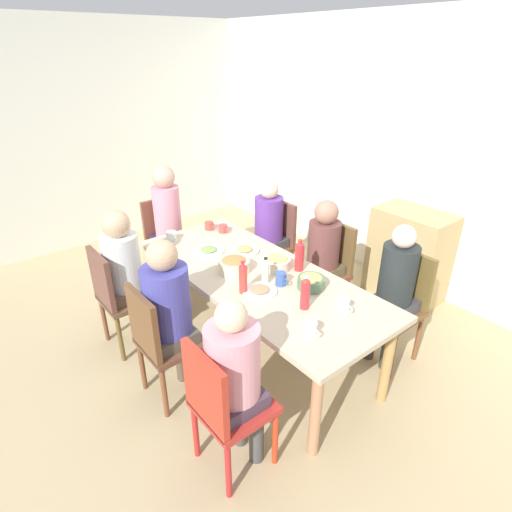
# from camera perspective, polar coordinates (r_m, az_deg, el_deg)

# --- Properties ---
(ground_plane) EXTENTS (7.21, 7.21, 0.00)m
(ground_plane) POSITION_cam_1_polar(r_m,az_deg,el_deg) (3.60, -0.00, -12.52)
(ground_plane) COLOR tan
(wall_back) EXTENTS (6.25, 0.12, 2.60)m
(wall_back) POSITION_cam_1_polar(r_m,az_deg,el_deg) (4.44, 21.03, 12.27)
(wall_back) COLOR silver
(wall_back) RESTS_ON ground_plane
(wall_left) EXTENTS (0.12, 4.12, 2.60)m
(wall_left) POSITION_cam_1_polar(r_m,az_deg,el_deg) (5.61, -20.80, 15.03)
(wall_left) COLOR silver
(wall_left) RESTS_ON ground_plane
(dining_table) EXTENTS (2.20, 0.90, 0.73)m
(dining_table) POSITION_cam_1_polar(r_m,az_deg,el_deg) (3.23, -0.00, -3.52)
(dining_table) COLOR #C6B394
(dining_table) RESTS_ON ground_plane
(chair_0) EXTENTS (0.40, 0.40, 0.90)m
(chair_0) POSITION_cam_1_polar(r_m,az_deg,el_deg) (3.81, 9.79, -1.35)
(chair_0) COLOR brown
(chair_0) RESTS_ON ground_plane
(person_0) EXTENTS (0.30, 0.30, 1.15)m
(person_0) POSITION_cam_1_polar(r_m,az_deg,el_deg) (3.67, 9.03, 0.63)
(person_0) COLOR #515538
(person_0) RESTS_ON ground_plane
(chair_1) EXTENTS (0.40, 0.40, 0.90)m
(chair_1) POSITION_cam_1_polar(r_m,az_deg,el_deg) (2.46, -4.64, -19.41)
(chair_1) COLOR #B52D26
(chair_1) RESTS_ON ground_plane
(person_1) EXTENTS (0.30, 0.30, 1.15)m
(person_1) POSITION_cam_1_polar(r_m,az_deg,el_deg) (2.37, -2.92, -15.49)
(person_1) COLOR #454441
(person_1) RESTS_ON ground_plane
(chair_2) EXTENTS (0.40, 0.40, 0.90)m
(chair_2) POSITION_cam_1_polar(r_m,az_deg,el_deg) (3.52, -18.40, -4.93)
(chair_2) COLOR brown
(chair_2) RESTS_ON ground_plane
(person_2) EXTENTS (0.30, 0.30, 1.20)m
(person_2) POSITION_cam_1_polar(r_m,az_deg,el_deg) (3.45, -17.50, -1.52)
(person_2) COLOR brown
(person_2) RESTS_ON ground_plane
(chair_3) EXTENTS (0.40, 0.40, 0.90)m
(chair_3) POSITION_cam_1_polar(r_m,az_deg,el_deg) (2.95, -12.93, -10.95)
(chair_3) COLOR brown
(chair_3) RESTS_ON ground_plane
(person_3) EXTENTS (0.31, 0.31, 1.22)m
(person_3) POSITION_cam_1_polar(r_m,az_deg,el_deg) (2.85, -11.77, -6.80)
(person_3) COLOR brown
(person_3) RESTS_ON ground_plane
(chair_4) EXTENTS (0.40, 0.40, 0.90)m
(chair_4) POSITION_cam_1_polar(r_m,az_deg,el_deg) (3.45, 18.86, -5.78)
(chair_4) COLOR brown
(chair_4) RESTS_ON ground_plane
(person_4) EXTENTS (0.30, 0.30, 1.16)m
(person_4) POSITION_cam_1_polar(r_m,az_deg,el_deg) (3.29, 18.38, -3.86)
(person_4) COLOR #363F39
(person_4) RESTS_ON ground_plane
(chair_5) EXTENTS (0.40, 0.40, 0.90)m
(chair_5) POSITION_cam_1_polar(r_m,az_deg,el_deg) (4.27, 2.52, 2.25)
(chair_5) COLOR brown
(chair_5) RESTS_ON ground_plane
(person_5) EXTENTS (0.30, 0.30, 1.14)m
(person_5) POSITION_cam_1_polar(r_m,az_deg,el_deg) (4.15, 1.60, 4.02)
(person_5) COLOR #3F4139
(person_5) RESTS_ON ground_plane
(chair_6) EXTENTS (0.40, 0.40, 0.90)m
(chair_6) POSITION_cam_1_polar(r_m,az_deg,el_deg) (4.42, -12.14, 2.52)
(chair_6) COLOR brown
(chair_6) RESTS_ON ground_plane
(person_6) EXTENTS (0.30, 0.30, 1.27)m
(person_6) POSITION_cam_1_polar(r_m,az_deg,el_deg) (4.25, -11.87, 5.12)
(person_6) COLOR #2B2C43
(person_6) RESTS_ON ground_plane
(plate_0) EXTENTS (0.24, 0.24, 0.04)m
(plate_0) POSITION_cam_1_polar(r_m,az_deg,el_deg) (3.52, -1.55, 0.78)
(plate_0) COLOR beige
(plate_0) RESTS_ON dining_table
(plate_1) EXTENTS (0.25, 0.25, 0.04)m
(plate_1) POSITION_cam_1_polar(r_m,az_deg,el_deg) (2.95, 0.52, -4.73)
(plate_1) COLOR silver
(plate_1) RESTS_ON dining_table
(plate_2) EXTENTS (0.25, 0.25, 0.04)m
(plate_2) POSITION_cam_1_polar(r_m,az_deg,el_deg) (3.54, -6.47, 0.74)
(plate_2) COLOR white
(plate_2) RESTS_ON dining_table
(bowl_0) EXTENTS (0.20, 0.20, 0.10)m
(bowl_0) POSITION_cam_1_polar(r_m,az_deg,el_deg) (3.01, 7.53, -3.47)
(bowl_0) COLOR #507655
(bowl_0) RESTS_ON dining_table
(bowl_1) EXTENTS (0.24, 0.24, 0.11)m
(bowl_1) POSITION_cam_1_polar(r_m,az_deg,el_deg) (3.20, -3.02, -1.19)
(bowl_1) COLOR beige
(bowl_1) RESTS_ON dining_table
(bowl_2) EXTENTS (0.22, 0.22, 0.10)m
(bowl_2) POSITION_cam_1_polar(r_m,az_deg,el_deg) (3.25, 2.81, -0.88)
(bowl_2) COLOR beige
(bowl_2) RESTS_ON dining_table
(cup_0) EXTENTS (0.12, 0.08, 0.09)m
(cup_0) POSITION_cam_1_polar(r_m,az_deg,el_deg) (2.79, 11.82, -6.63)
(cup_0) COLOR white
(cup_0) RESTS_ON dining_table
(cup_1) EXTENTS (0.12, 0.08, 0.10)m
(cup_1) POSITION_cam_1_polar(r_m,az_deg,el_deg) (2.55, 7.41, -9.86)
(cup_1) COLOR white
(cup_1) RESTS_ON dining_table
(cup_2) EXTENTS (0.12, 0.08, 0.07)m
(cup_2) POSITION_cam_1_polar(r_m,az_deg,el_deg) (3.98, -6.38, 4.11)
(cup_2) COLOR #C9463A
(cup_2) RESTS_ON dining_table
(cup_3) EXTENTS (0.12, 0.08, 0.07)m
(cup_3) POSITION_cam_1_polar(r_m,az_deg,el_deg) (3.90, -4.50, 3.73)
(cup_3) COLOR #C44543
(cup_3) RESTS_ON dining_table
(cup_4) EXTENTS (0.12, 0.09, 0.08)m
(cup_4) POSITION_cam_1_polar(r_m,az_deg,el_deg) (3.80, -11.47, 2.69)
(cup_4) COLOR white
(cup_4) RESTS_ON dining_table
(cup_5) EXTENTS (0.11, 0.08, 0.10)m
(cup_5) POSITION_cam_1_polar(r_m,az_deg,el_deg) (3.03, 3.45, -3.13)
(cup_5) COLOR #3859A6
(cup_5) RESTS_ON dining_table
(bottle_0) EXTENTS (0.06, 0.06, 0.20)m
(bottle_0) POSITION_cam_1_polar(r_m,az_deg,el_deg) (3.03, 1.32, -2.05)
(bottle_0) COLOR #EBE7C2
(bottle_0) RESTS_ON dining_table
(bottle_1) EXTENTS (0.06, 0.06, 0.24)m
(bottle_1) POSITION_cam_1_polar(r_m,az_deg,el_deg) (2.75, 6.71, -5.04)
(bottle_1) COLOR red
(bottle_1) RESTS_ON dining_table
(bottle_2) EXTENTS (0.06, 0.06, 0.25)m
(bottle_2) POSITION_cam_1_polar(r_m,az_deg,el_deg) (2.90, -1.78, -3.00)
(bottle_2) COLOR #DC3C34
(bottle_2) RESTS_ON dining_table
(bottle_3) EXTENTS (0.07, 0.07, 0.26)m
(bottle_3) POSITION_cam_1_polar(r_m,az_deg,el_deg) (3.21, 5.94, 0.02)
(bottle_3) COLOR red
(bottle_3) RESTS_ON dining_table
(side_cabinet) EXTENTS (0.70, 0.44, 0.90)m
(side_cabinet) POSITION_cam_1_polar(r_m,az_deg,el_deg) (4.35, 20.07, 0.10)
(side_cabinet) COLOR tan
(side_cabinet) RESTS_ON ground_plane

